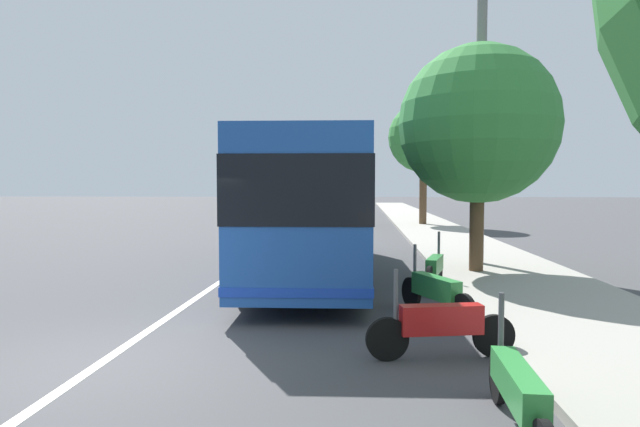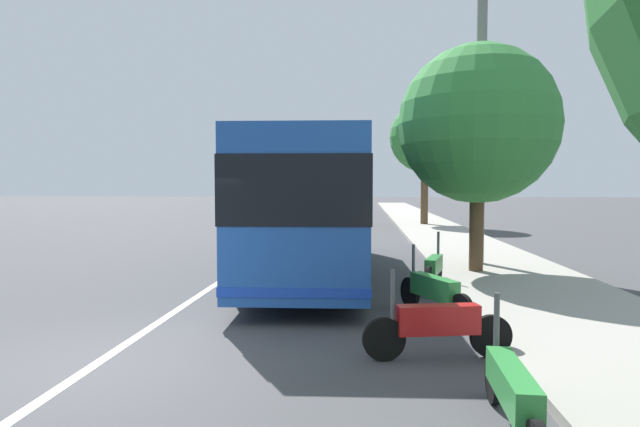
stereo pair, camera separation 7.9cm
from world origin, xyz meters
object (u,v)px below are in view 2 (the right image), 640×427
car_side_street (349,206)px  car_far_distant (343,214)px  motorcycle_nearest_curb (437,325)px  motorcycle_mid_row (434,292)px  roadside_tree_far_block (425,138)px  coach_bus (313,202)px  utility_pole (481,112)px  motorcycle_far_end (512,392)px  motorcycle_angled (434,269)px  roadside_tree_mid_block (478,125)px

car_side_street → car_far_distant: (-11.70, 0.06, -0.02)m
car_far_distant → motorcycle_nearest_curb: bearing=-178.3°
motorcycle_mid_row → roadside_tree_far_block: 22.53m
car_side_street → motorcycle_nearest_curb: bearing=-173.2°
car_side_street → car_far_distant: bearing=-177.0°
coach_bus → utility_pole: bearing=-74.8°
motorcycle_nearest_curb → roadside_tree_far_block: size_ratio=0.28×
motorcycle_far_end → car_far_distant: size_ratio=0.55×
coach_bus → motorcycle_far_end: 9.61m
car_side_street → roadside_tree_far_block: bearing=-154.8°
motorcycle_mid_row → car_side_street: 33.76m
coach_bus → car_far_distant: 17.48m
motorcycle_nearest_curb → car_far_distant: car_far_distant is taller
roadside_tree_far_block → utility_pole: 15.94m
coach_bus → roadside_tree_far_block: (17.37, -4.92, 3.25)m
motorcycle_angled → car_side_street: car_side_street is taller
motorcycle_nearest_curb → motorcycle_angled: 4.84m
car_side_street → car_far_distant: 11.70m
car_far_distant → utility_pole: (-15.99, -4.53, 3.74)m
motorcycle_nearest_curb → utility_pole: (8.28, -2.31, 3.99)m
roadside_tree_far_block → coach_bus: bearing=164.2°
roadside_tree_far_block → motorcycle_nearest_curb: bearing=174.0°
roadside_tree_mid_block → motorcycle_nearest_curb: bearing=164.2°
coach_bus → roadside_tree_mid_block: (0.02, -4.29, 2.01)m
car_far_distant → roadside_tree_far_block: size_ratio=0.57×
coach_bus → motorcycle_nearest_curb: (-6.83, -2.35, -1.47)m
motorcycle_far_end → car_side_street: (38.24, 2.53, 0.28)m
motorcycle_nearest_curb → car_side_street: (35.97, 2.16, 0.27)m
car_far_distant → motorcycle_far_end: bearing=-177.9°
motorcycle_far_end → motorcycle_mid_row: size_ratio=1.11×
motorcycle_angled → car_side_street: 31.28m
roadside_tree_mid_block → car_far_distant: bearing=13.4°
motorcycle_nearest_curb → motorcycle_mid_row: motorcycle_mid_row is taller
utility_pole → motorcycle_far_end: bearing=169.6°
coach_bus → motorcycle_mid_row: (-4.54, -2.60, -1.46)m
motorcycle_far_end → motorcycle_angled: motorcycle_angled is taller
motorcycle_mid_row → utility_pole: bearing=-44.7°
motorcycle_mid_row → roadside_tree_mid_block: (4.55, -1.69, 3.47)m
car_side_street → motorcycle_mid_row: bearing=-172.6°
motorcycle_angled → roadside_tree_mid_block: 4.24m
car_far_distant → motorcycle_angled: bearing=-175.3°
motorcycle_nearest_curb → motorcycle_angled: (4.81, -0.58, 0.02)m
motorcycle_nearest_curb → roadside_tree_mid_block: bearing=-116.4°
car_far_distant → roadside_tree_mid_block: (-17.42, -4.16, 3.23)m
roadside_tree_mid_block → roadside_tree_far_block: 17.41m
motorcycle_angled → car_side_street: (31.16, 2.75, 0.25)m
car_side_street → roadside_tree_mid_block: bearing=-168.7°
coach_bus → motorcycle_mid_row: 5.43m
motorcycle_nearest_curb → utility_pole: size_ratio=0.23×
car_far_distant → coach_bus: bearing=176.1°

